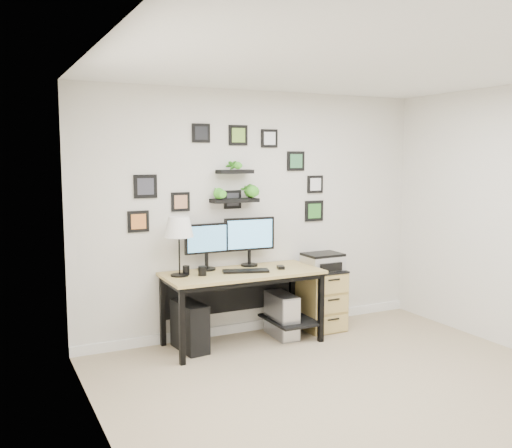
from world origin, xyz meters
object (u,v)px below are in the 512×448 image
printer (323,262)px  pc_tower_black (190,326)px  desk (244,283)px  monitor_right (250,237)px  monitor_left (207,243)px  pc_tower_grey (282,315)px  mug (202,271)px  file_cabinet (320,299)px  table_lamp (179,228)px

printer → pc_tower_black: bearing=179.7°
desk → monitor_right: size_ratio=2.87×
monitor_left → pc_tower_grey: (0.76, -0.21, -0.80)m
mug → pc_tower_black: mug is taller
monitor_right → pc_tower_black: 1.12m
mug → pc_tower_black: (-0.12, 0.06, -0.56)m
monitor_left → mug: 0.36m
monitor_right → file_cabinet: bearing=-9.9°
monitor_left → printer: (1.29, -0.18, -0.27)m
pc_tower_grey → monitor_left: bearing=164.6°
table_lamp → pc_tower_black: 0.98m
monitor_right → table_lamp: bearing=-169.6°
mug → printer: 1.42m
pc_tower_grey → file_cabinet: size_ratio=0.71×
desk → pc_tower_black: size_ratio=3.36×
pc_tower_black → pc_tower_grey: (1.02, -0.03, -0.01)m
monitor_right → printer: size_ratio=1.36×
monitor_right → pc_tower_grey: 0.90m
table_lamp → mug: table_lamp is taller
monitor_left → pc_tower_black: bearing=-145.4°
pc_tower_grey → printer: size_ratio=1.16×
mug → printer: bearing=2.0°
table_lamp → file_cabinet: (1.63, 0.01, -0.88)m
pc_tower_black → file_cabinet: 1.55m
table_lamp → printer: bearing=-1.2°
monitor_left → table_lamp: 0.42m
mug → monitor_right: bearing=20.7°
table_lamp → pc_tower_black: size_ratio=1.22×
monitor_left → printer: monitor_left is taller
monitor_right → table_lamp: (-0.83, -0.15, 0.16)m
pc_tower_grey → monitor_right: bearing=142.6°
desk → table_lamp: table_lamp is taller
pc_tower_grey → pc_tower_black: bearing=178.1°
desk → monitor_right: 0.50m
desk → monitor_left: bearing=149.4°
mug → printer: size_ratio=0.23×
table_lamp → monitor_right: bearing=10.4°
table_lamp → mug: bearing=-22.3°
monitor_left → monitor_right: 0.49m
mug → file_cabinet: (1.43, 0.10, -0.46)m
desk → file_cabinet: 1.00m
pc_tower_black → printer: 1.63m
table_lamp → pc_tower_grey: table_lamp is taller
pc_tower_grey → file_cabinet: file_cabinet is taller
monitor_left → printer: bearing=-8.2°
mug → desk: bearing=4.6°
pc_tower_black → pc_tower_grey: 1.02m
monitor_right → table_lamp: table_lamp is taller
pc_tower_grey → file_cabinet: 0.54m
printer → pc_tower_grey: bearing=-177.2°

